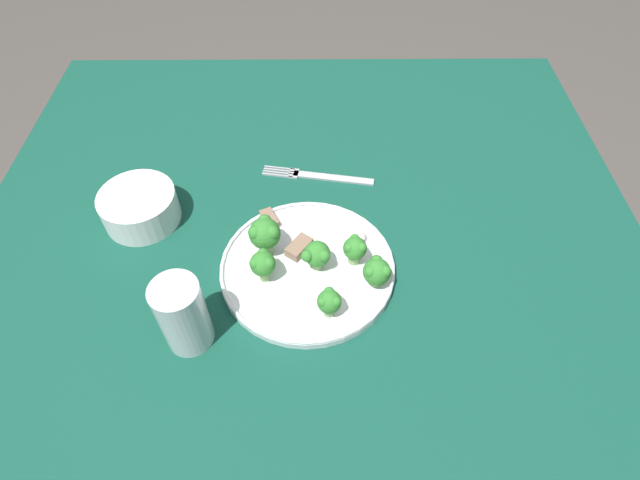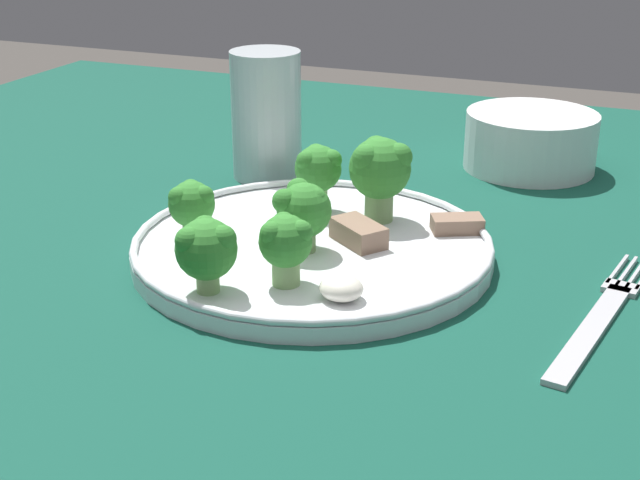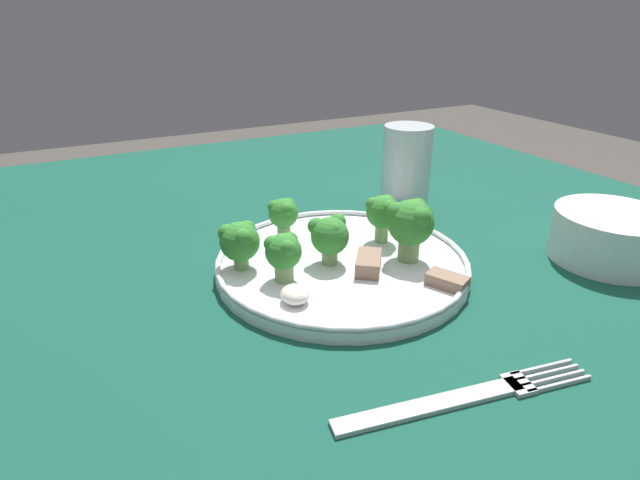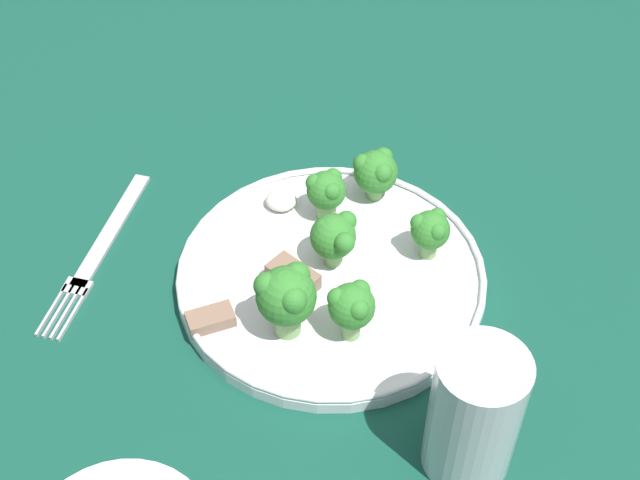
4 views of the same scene
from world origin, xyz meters
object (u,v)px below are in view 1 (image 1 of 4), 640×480
object	(u,v)px
dinner_plate	(308,265)
drinking_glass	(184,318)
fork	(319,176)
cream_bowl	(140,208)

from	to	relation	value
dinner_plate	drinking_glass	bearing A→B (deg)	125.63
dinner_plate	fork	bearing A→B (deg)	-4.67
dinner_plate	drinking_glass	world-z (taller)	drinking_glass
fork	cream_bowl	bearing A→B (deg)	108.53
cream_bowl	drinking_glass	world-z (taller)	drinking_glass
fork	drinking_glass	world-z (taller)	drinking_glass
dinner_plate	fork	world-z (taller)	dinner_plate
drinking_glass	cream_bowl	bearing A→B (deg)	27.13
cream_bowl	drinking_glass	size ratio (longest dim) A/B	1.06
fork	dinner_plate	bearing A→B (deg)	175.33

